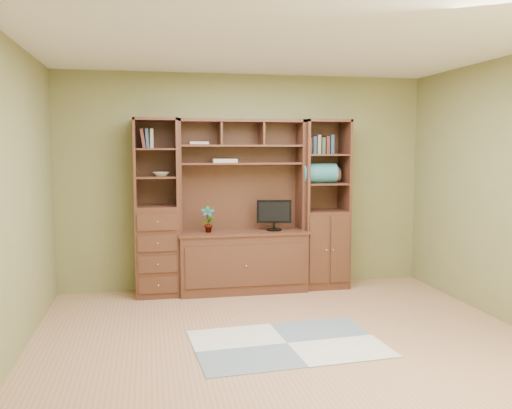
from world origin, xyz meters
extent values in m
cube|color=tan|center=(0.00, 0.00, 0.00)|extent=(4.60, 4.10, 0.04)
cube|color=white|center=(0.00, 0.00, 2.60)|extent=(4.60, 4.10, 0.04)
cube|color=olive|center=(0.00, 2.00, 1.30)|extent=(4.50, 0.04, 2.60)
cube|color=olive|center=(0.00, -2.00, 1.30)|extent=(4.50, 0.04, 2.60)
cube|color=olive|center=(-2.25, 0.00, 1.30)|extent=(0.04, 4.00, 2.60)
cube|color=#4C271A|center=(-0.09, 1.73, 1.02)|extent=(1.54, 0.53, 2.05)
cube|color=#4C271A|center=(-1.09, 1.77, 1.02)|extent=(0.50, 0.45, 2.05)
cube|color=#4C271A|center=(0.94, 1.77, 1.02)|extent=(0.55, 0.45, 2.05)
cube|color=#A5AAAA|center=(-0.01, -0.09, 0.01)|extent=(1.70, 1.19, 0.01)
cube|color=black|center=(0.29, 1.70, 0.98)|extent=(0.44, 0.27, 0.50)
imported|color=#A35637|center=(-0.50, 1.70, 0.89)|extent=(0.16, 0.11, 0.31)
cube|color=#B4A999|center=(-0.29, 1.82, 1.56)|extent=(0.28, 0.21, 0.04)
imported|color=beige|center=(-1.03, 1.77, 1.41)|extent=(0.19, 0.19, 0.05)
cube|color=teal|center=(0.85, 1.73, 1.41)|extent=(0.41, 0.24, 0.24)
cube|color=brown|center=(0.98, 1.85, 1.38)|extent=(0.34, 0.19, 0.19)
camera|label=1|loc=(-1.17, -4.54, 1.71)|focal=38.00mm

